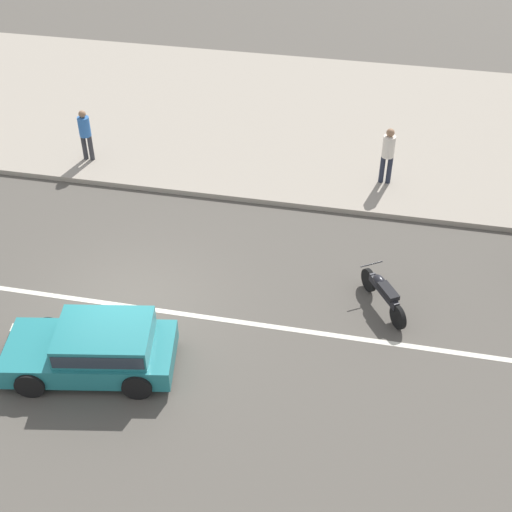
% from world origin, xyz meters
% --- Properties ---
extents(ground_plane, '(160.00, 160.00, 0.00)m').
position_xyz_m(ground_plane, '(0.00, 0.00, 0.00)').
color(ground_plane, '#544F47').
extents(lane_centre_stripe, '(50.40, 0.14, 0.01)m').
position_xyz_m(lane_centre_stripe, '(0.00, 0.00, 0.00)').
color(lane_centre_stripe, silver).
rests_on(lane_centre_stripe, ground).
extents(kerb_strip, '(68.00, 10.00, 0.15)m').
position_xyz_m(kerb_strip, '(0.00, 9.70, 0.07)').
color(kerb_strip, '#9E9384').
rests_on(kerb_strip, ground).
extents(hatchback_teal_1, '(3.74, 2.17, 1.10)m').
position_xyz_m(hatchback_teal_1, '(0.00, -1.91, 0.59)').
color(hatchback_teal_1, teal).
rests_on(hatchback_teal_1, ground).
extents(motorcycle_0, '(1.14, 1.66, 0.80)m').
position_xyz_m(motorcycle_0, '(5.62, 1.14, 0.42)').
color(motorcycle_0, black).
rests_on(motorcycle_0, ground).
extents(pedestrian_near_clock, '(0.34, 0.34, 1.68)m').
position_xyz_m(pedestrian_near_clock, '(5.35, 6.29, 1.13)').
color(pedestrian_near_clock, '#232838').
rests_on(pedestrian_near_clock, kerb_strip).
extents(pedestrian_mid_kerb, '(0.34, 0.34, 1.57)m').
position_xyz_m(pedestrian_mid_kerb, '(-3.32, 5.82, 1.06)').
color(pedestrian_mid_kerb, '#333338').
rests_on(pedestrian_mid_kerb, kerb_strip).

